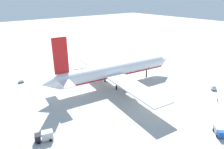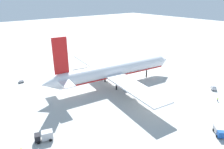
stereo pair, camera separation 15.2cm
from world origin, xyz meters
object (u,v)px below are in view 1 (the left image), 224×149
at_px(service_truck_1, 45,136).
at_px(traffic_cone_1, 198,76).
at_px(airliner, 113,71).
at_px(traffic_cone_2, 36,77).
at_px(ground_worker_0, 218,99).
at_px(baggage_cart_0, 21,81).
at_px(service_van, 214,87).
at_px(traffic_cone_0, 50,71).
at_px(service_truck_0, 219,131).

distance_m(service_truck_1, traffic_cone_1, 84.34).
bearing_deg(airliner, service_truck_1, -155.53).
relative_size(service_truck_1, traffic_cone_2, 10.40).
distance_m(ground_worker_0, traffic_cone_1, 27.39).
height_order(baggage_cart_0, traffic_cone_1, baggage_cart_0).
distance_m(traffic_cone_1, traffic_cone_2, 86.91).
distance_m(service_van, traffic_cone_2, 89.12).
bearing_deg(traffic_cone_0, traffic_cone_1, -43.51).
xyz_separation_m(airliner, traffic_cone_2, (-26.26, 33.04, -7.09)).
xyz_separation_m(airliner, service_truck_1, (-41.64, -18.95, -5.76)).
distance_m(traffic_cone_0, traffic_cone_1, 81.96).
bearing_deg(traffic_cone_0, baggage_cart_0, -162.21).
xyz_separation_m(service_truck_0, baggage_cart_0, (-36.87, 81.25, -0.48)).
bearing_deg(traffic_cone_1, traffic_cone_0, 136.49).
bearing_deg(service_truck_0, traffic_cone_2, 108.98).
bearing_deg(airliner, traffic_cone_2, 128.47).
height_order(service_truck_1, ground_worker_0, service_truck_1).
bearing_deg(service_van, traffic_cone_2, 132.34).
height_order(airliner, traffic_cone_0, airliner).
height_order(service_truck_0, traffic_cone_0, service_truck_0).
relative_size(baggage_cart_0, ground_worker_0, 1.99).
bearing_deg(ground_worker_0, traffic_cone_0, 117.97).
bearing_deg(service_van, ground_worker_0, -146.04).
bearing_deg(traffic_cone_2, ground_worker_0, -55.48).
bearing_deg(service_truck_1, traffic_cone_1, -0.62).
xyz_separation_m(service_van, traffic_cone_2, (-60.02, 65.87, -0.76)).
height_order(traffic_cone_1, traffic_cone_2, same).
xyz_separation_m(baggage_cart_0, traffic_cone_0, (17.70, 5.68, -0.54)).
distance_m(baggage_cart_0, ground_worker_0, 91.38).
bearing_deg(baggage_cart_0, ground_worker_0, -50.48).
height_order(baggage_cart_0, ground_worker_0, ground_worker_0).
xyz_separation_m(service_truck_0, service_van, (31.34, 17.54, -0.27)).
relative_size(traffic_cone_1, traffic_cone_2, 1.00).
relative_size(service_van, ground_worker_0, 2.83).
distance_m(service_truck_0, traffic_cone_1, 50.52).
distance_m(airliner, service_truck_0, 50.79).
relative_size(service_truck_0, traffic_cone_0, 9.33).
xyz_separation_m(baggage_cart_0, ground_worker_0, (58.14, -70.49, 0.02)).
distance_m(airliner, service_truck_1, 46.11).
distance_m(airliner, service_van, 47.51).
distance_m(traffic_cone_0, traffic_cone_2, 10.14).
height_order(service_truck_1, service_van, service_truck_1).
distance_m(airliner, ground_worker_0, 46.61).
height_order(service_van, ground_worker_0, service_van).
height_order(service_truck_1, baggage_cart_0, service_truck_1).
xyz_separation_m(service_truck_0, ground_worker_0, (21.27, 10.76, -0.46)).
height_order(service_truck_1, traffic_cone_0, service_truck_1).
bearing_deg(service_truck_0, airliner, 92.76).
xyz_separation_m(service_truck_1, traffic_cone_2, (15.38, 51.99, -1.33)).
xyz_separation_m(service_truck_0, traffic_cone_2, (-28.68, 83.41, -1.02)).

